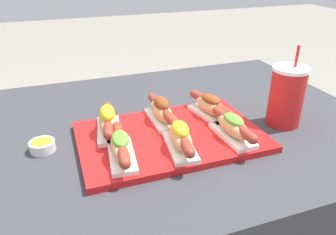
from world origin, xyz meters
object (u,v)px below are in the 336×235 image
at_px(sauce_bowl, 42,146).
at_px(drink_cup, 286,96).
at_px(hot_dog_3, 108,121).
at_px(serving_tray, 170,137).
at_px(hot_dog_5, 210,106).
at_px(hot_dog_1, 180,137).
at_px(hot_dog_4, 161,110).
at_px(hot_dog_2, 233,127).
at_px(hot_dog_0, 121,146).

height_order(sauce_bowl, drink_cup, drink_cup).
bearing_deg(sauce_bowl, hot_dog_3, 1.21).
relative_size(serving_tray, hot_dog_5, 2.55).
relative_size(hot_dog_1, hot_dog_5, 1.01).
height_order(serving_tray, hot_dog_3, hot_dog_3).
distance_m(hot_dog_1, hot_dog_3, 0.21).
bearing_deg(drink_cup, hot_dog_4, 163.35).
distance_m(hot_dog_5, sauce_bowl, 0.48).
relative_size(hot_dog_2, hot_dog_4, 1.00).
relative_size(hot_dog_4, hot_dog_5, 1.02).
relative_size(hot_dog_2, sauce_bowl, 3.03).
height_order(hot_dog_2, hot_dog_3, hot_dog_3).
relative_size(hot_dog_0, sauce_bowl, 3.02).
height_order(hot_dog_2, hot_dog_5, hot_dog_5).
height_order(hot_dog_0, drink_cup, drink_cup).
relative_size(hot_dog_3, hot_dog_4, 0.99).
bearing_deg(hot_dog_3, sauce_bowl, -178.79).
xyz_separation_m(hot_dog_1, hot_dog_2, (0.15, 0.00, -0.00)).
height_order(hot_dog_1, drink_cup, drink_cup).
height_order(hot_dog_3, drink_cup, drink_cup).
bearing_deg(hot_dog_0, hot_dog_1, -3.36).
bearing_deg(hot_dog_1, hot_dog_5, 42.59).
height_order(serving_tray, hot_dog_2, hot_dog_2).
bearing_deg(hot_dog_3, hot_dog_5, -0.30).
xyz_separation_m(serving_tray, drink_cup, (0.35, -0.02, 0.08)).
bearing_deg(serving_tray, hot_dog_5, 22.31).
bearing_deg(hot_dog_2, hot_dog_3, 155.79).
bearing_deg(hot_dog_5, sauce_bowl, -179.76).
bearing_deg(hot_dog_3, drink_cup, -9.80).
distance_m(hot_dog_2, hot_dog_4, 0.21).
xyz_separation_m(hot_dog_0, sauce_bowl, (-0.18, 0.13, -0.04)).
bearing_deg(hot_dog_5, hot_dog_3, 179.70).
bearing_deg(hot_dog_1, drink_cup, 8.83).
xyz_separation_m(hot_dog_4, sauce_bowl, (-0.33, -0.02, -0.04)).
distance_m(hot_dog_2, hot_dog_5, 0.14).
bearing_deg(hot_dog_2, serving_tray, 153.39).
bearing_deg(hot_dog_4, hot_dog_3, -174.05).
bearing_deg(hot_dog_0, hot_dog_4, 44.56).
distance_m(hot_dog_4, drink_cup, 0.36).
bearing_deg(serving_tray, hot_dog_1, -92.37).
relative_size(serving_tray, hot_dog_4, 2.51).
xyz_separation_m(hot_dog_1, sauce_bowl, (-0.33, 0.14, -0.04)).
bearing_deg(hot_dog_3, hot_dog_4, 5.95).
distance_m(serving_tray, drink_cup, 0.36).
height_order(hot_dog_4, drink_cup, drink_cup).
xyz_separation_m(hot_dog_3, hot_dog_4, (0.16, 0.02, -0.00)).
height_order(hot_dog_2, drink_cup, drink_cup).
distance_m(sauce_bowl, drink_cup, 0.69).
bearing_deg(hot_dog_4, hot_dog_1, -91.62).
height_order(hot_dog_5, drink_cup, drink_cup).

